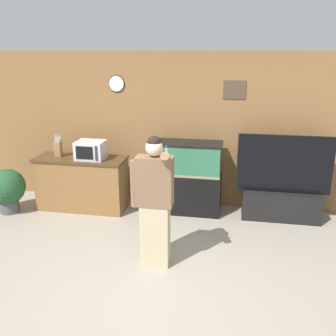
{
  "coord_description": "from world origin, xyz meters",
  "views": [
    {
      "loc": [
        0.87,
        -3.61,
        2.62
      ],
      "look_at": [
        -0.02,
        1.23,
        1.05
      ],
      "focal_mm": 40.0,
      "sensor_mm": 36.0,
      "label": 1
    }
  ],
  "objects_px": {
    "aquarium_on_stand": "(186,177)",
    "person_standing": "(154,201)",
    "knife_block": "(58,148)",
    "counter_island": "(82,183)",
    "tv_on_stand": "(281,195)",
    "microwave": "(91,150)",
    "potted_plant": "(7,188)"
  },
  "relations": [
    {
      "from": "microwave",
      "to": "potted_plant",
      "type": "distance_m",
      "value": 1.54
    },
    {
      "from": "knife_block",
      "to": "potted_plant",
      "type": "xyz_separation_m",
      "value": [
        -0.77,
        -0.4,
        -0.62
      ]
    },
    {
      "from": "person_standing",
      "to": "knife_block",
      "type": "bearing_deg",
      "value": 142.27
    },
    {
      "from": "knife_block",
      "to": "person_standing",
      "type": "xyz_separation_m",
      "value": [
        1.97,
        -1.53,
        -0.17
      ]
    },
    {
      "from": "counter_island",
      "to": "person_standing",
      "type": "distance_m",
      "value": 2.23
    },
    {
      "from": "counter_island",
      "to": "potted_plant",
      "type": "bearing_deg",
      "value": -161.51
    },
    {
      "from": "microwave",
      "to": "person_standing",
      "type": "height_order",
      "value": "person_standing"
    },
    {
      "from": "counter_island",
      "to": "microwave",
      "type": "distance_m",
      "value": 0.63
    },
    {
      "from": "counter_island",
      "to": "person_standing",
      "type": "bearing_deg",
      "value": -43.67
    },
    {
      "from": "knife_block",
      "to": "microwave",
      "type": "bearing_deg",
      "value": -3.42
    },
    {
      "from": "potted_plant",
      "to": "person_standing",
      "type": "bearing_deg",
      "value": -22.39
    },
    {
      "from": "knife_block",
      "to": "potted_plant",
      "type": "bearing_deg",
      "value": -152.75
    },
    {
      "from": "aquarium_on_stand",
      "to": "potted_plant",
      "type": "bearing_deg",
      "value": -168.68
    },
    {
      "from": "microwave",
      "to": "knife_block",
      "type": "distance_m",
      "value": 0.59
    },
    {
      "from": "counter_island",
      "to": "knife_block",
      "type": "distance_m",
      "value": 0.7
    },
    {
      "from": "counter_island",
      "to": "aquarium_on_stand",
      "type": "bearing_deg",
      "value": 6.39
    },
    {
      "from": "counter_island",
      "to": "aquarium_on_stand",
      "type": "height_order",
      "value": "aquarium_on_stand"
    },
    {
      "from": "counter_island",
      "to": "tv_on_stand",
      "type": "distance_m",
      "value": 3.29
    },
    {
      "from": "aquarium_on_stand",
      "to": "person_standing",
      "type": "distance_m",
      "value": 1.74
    },
    {
      "from": "counter_island",
      "to": "potted_plant",
      "type": "relative_size",
      "value": 2.02
    },
    {
      "from": "counter_island",
      "to": "aquarium_on_stand",
      "type": "relative_size",
      "value": 1.27
    },
    {
      "from": "counter_island",
      "to": "knife_block",
      "type": "relative_size",
      "value": 4.2
    },
    {
      "from": "tv_on_stand",
      "to": "potted_plant",
      "type": "xyz_separation_m",
      "value": [
        -4.44,
        -0.56,
        0.02
      ]
    },
    {
      "from": "knife_block",
      "to": "tv_on_stand",
      "type": "relative_size",
      "value": 0.25
    },
    {
      "from": "knife_block",
      "to": "aquarium_on_stand",
      "type": "distance_m",
      "value": 2.19
    },
    {
      "from": "counter_island",
      "to": "knife_block",
      "type": "xyz_separation_m",
      "value": [
        -0.38,
        0.01,
        0.59
      ]
    },
    {
      "from": "knife_block",
      "to": "potted_plant",
      "type": "distance_m",
      "value": 1.06
    },
    {
      "from": "aquarium_on_stand",
      "to": "person_standing",
      "type": "bearing_deg",
      "value": -95.64
    },
    {
      "from": "microwave",
      "to": "knife_block",
      "type": "xyz_separation_m",
      "value": [
        -0.59,
        0.04,
        -0.01
      ]
    },
    {
      "from": "person_standing",
      "to": "potted_plant",
      "type": "bearing_deg",
      "value": 157.61
    },
    {
      "from": "knife_block",
      "to": "person_standing",
      "type": "height_order",
      "value": "person_standing"
    },
    {
      "from": "aquarium_on_stand",
      "to": "knife_block",
      "type": "bearing_deg",
      "value": -175.03
    }
  ]
}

